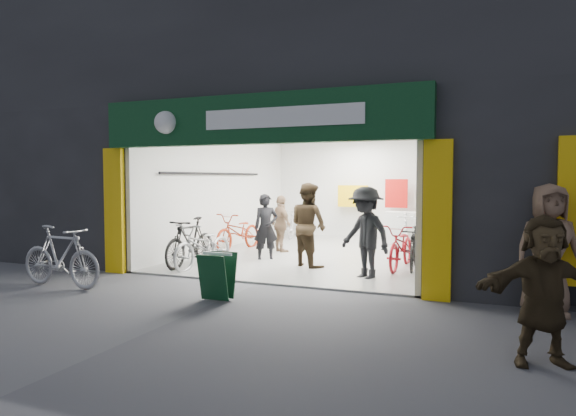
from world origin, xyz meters
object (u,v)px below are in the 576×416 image
Objects in this scene: bike_left_front at (204,246)px; bike_right_front at (414,249)px; parked_bike at (61,257)px; sandwich_board at (218,275)px; pedestrian_near at (548,250)px.

bike_right_front is (4.30, 1.51, -0.03)m from bike_left_front.
parked_bike is 3.14m from sandwich_board.
pedestrian_near is at bearing -55.36° from bike_right_front.
parked_bike is at bearing -147.29° from bike_right_front.
bike_left_front is 2.52× the size of sandwich_board.
sandwich_board is (-2.53, -3.97, -0.05)m from bike_right_front.
parked_bike reaches higher than bike_right_front.
pedestrian_near is at bearing -78.39° from parked_bike.
pedestrian_near reaches higher than sandwich_board.
sandwich_board is at bearing -126.19° from bike_right_front.
bike_left_front is 1.02× the size of parked_bike.
sandwich_board is (1.77, -2.46, -0.08)m from bike_left_front.
parked_bike reaches higher than bike_left_front.
bike_left_front is 2.99m from parked_bike.
parked_bike is at bearing -110.35° from bike_left_front.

